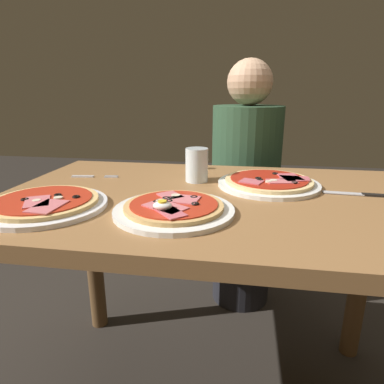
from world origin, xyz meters
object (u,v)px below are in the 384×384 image
(water_glass_near, at_px, (197,167))
(dining_table, at_px, (212,235))
(fork, at_px, (91,176))
(pizza_across_right, at_px, (44,204))
(diner_person, at_px, (244,195))
(pizza_foreground, at_px, (174,208))
(pizza_across_left, at_px, (269,182))
(salt_shaker, at_px, (190,161))
(knife, at_px, (364,194))

(water_glass_near, bearing_deg, dining_table, -64.31)
(dining_table, height_order, fork, fork)
(pizza_across_right, relative_size, diner_person, 0.26)
(dining_table, relative_size, pizza_foreground, 4.16)
(pizza_across_left, distance_m, salt_shaker, 0.34)
(pizza_foreground, xyz_separation_m, diner_person, (0.17, 0.81, -0.21))
(pizza_across_left, xyz_separation_m, fork, (-0.59, 0.02, -0.01))
(pizza_across_left, distance_m, knife, 0.27)
(dining_table, distance_m, salt_shaker, 0.36)
(knife, xyz_separation_m, salt_shaker, (-0.54, 0.24, 0.03))
(dining_table, bearing_deg, fork, 163.00)
(pizza_foreground, height_order, knife, pizza_foreground)
(pizza_foreground, distance_m, fork, 0.46)
(dining_table, distance_m, diner_person, 0.66)
(pizza_across_right, relative_size, knife, 1.58)
(dining_table, height_order, water_glass_near, water_glass_near)
(pizza_foreground, height_order, salt_shaker, salt_shaker)
(knife, bearing_deg, pizza_foreground, -156.01)
(pizza_foreground, height_order, water_glass_near, water_glass_near)
(pizza_across_left, relative_size, water_glass_near, 2.88)
(fork, relative_size, knife, 0.81)
(pizza_foreground, relative_size, diner_person, 0.25)
(water_glass_near, height_order, fork, water_glass_near)
(knife, bearing_deg, fork, 175.22)
(salt_shaker, relative_size, diner_person, 0.06)
(dining_table, bearing_deg, pizza_foreground, -115.58)
(pizza_across_right, xyz_separation_m, water_glass_near, (0.34, 0.32, 0.04))
(pizza_across_right, xyz_separation_m, fork, (-0.02, 0.31, -0.01))
(pizza_foreground, height_order, fork, pizza_foreground)
(dining_table, bearing_deg, diner_person, 81.94)
(pizza_foreground, relative_size, pizza_across_right, 0.94)
(pizza_foreground, distance_m, pizza_across_right, 0.33)
(knife, bearing_deg, dining_table, -171.92)
(pizza_foreground, relative_size, water_glass_near, 2.72)
(dining_table, distance_m, pizza_across_right, 0.47)
(salt_shaker, bearing_deg, pizza_across_left, -34.21)
(salt_shaker, bearing_deg, diner_person, 59.20)
(pizza_across_left, relative_size, pizza_across_right, 1.00)
(water_glass_near, bearing_deg, salt_shaker, 106.20)
(fork, bearing_deg, dining_table, -17.00)
(pizza_across_left, height_order, salt_shaker, salt_shaker)
(pizza_across_left, bearing_deg, fork, 178.45)
(pizza_across_right, height_order, diner_person, diner_person)
(pizza_across_left, height_order, fork, pizza_across_left)
(pizza_foreground, bearing_deg, salt_shaker, 94.48)
(knife, bearing_deg, diner_person, 119.32)
(dining_table, distance_m, water_glass_near, 0.23)
(water_glass_near, height_order, salt_shaker, water_glass_near)
(fork, height_order, knife, knife)
(pizza_across_right, xyz_separation_m, diner_person, (0.50, 0.83, -0.21))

